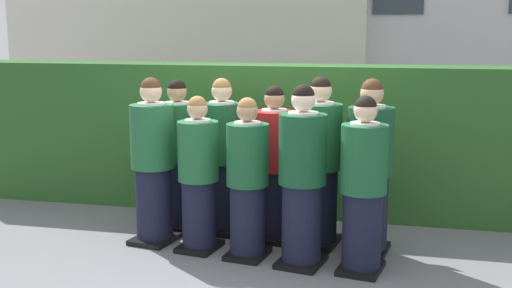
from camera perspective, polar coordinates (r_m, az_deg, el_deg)
ground_plane at (r=6.20m, az=-0.59°, el=-10.05°), size 60.00×60.00×0.00m
student_front_row_0 at (r=6.46m, az=-9.31°, el=-1.88°), size 0.48×0.55×1.69m
student_front_row_1 at (r=6.19m, az=-5.23°, el=-3.07°), size 0.42×0.52×1.54m
student_front_row_2 at (r=5.96m, az=-0.77°, el=-3.52°), size 0.42×0.49×1.54m
student_front_row_3 at (r=5.76m, az=4.22°, el=-3.33°), size 0.48×0.57×1.68m
student_front_row_4 at (r=5.67m, az=9.68°, el=-4.09°), size 0.45×0.52×1.60m
student_rear_row_0 at (r=6.91m, az=-7.04°, el=-1.25°), size 0.44×0.54×1.64m
student_rear_row_1 at (r=6.71m, az=-3.06°, el=-1.43°), size 0.45×0.53×1.66m
student_in_red_blazer at (r=6.47m, az=1.65°, el=-2.13°), size 0.46×0.54×1.60m
student_rear_row_3 at (r=6.33m, az=5.75°, el=-1.96°), size 0.47×0.57×1.71m
student_rear_row_4 at (r=6.16m, az=10.25°, el=-2.44°), size 0.46×0.56×1.71m
hedge at (r=7.53m, az=2.32°, el=0.53°), size 8.26×0.70×1.75m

